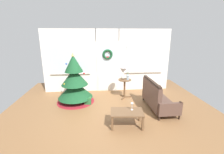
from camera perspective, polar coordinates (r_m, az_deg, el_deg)
name	(u,v)px	position (r m, az deg, el deg)	size (l,w,h in m)	color
ground_plane	(112,113)	(4.93, -0.01, -13.03)	(6.76, 6.76, 0.00)	brown
back_wall_with_door	(107,61)	(6.50, -1.65, 5.96)	(5.20, 0.19, 2.55)	white
christmas_tree	(75,84)	(5.62, -13.37, -2.33)	(1.31, 1.31, 1.76)	#4C331E
settee_sofa	(156,98)	(5.24, 15.85, -7.27)	(0.75, 1.56, 0.96)	black
side_table	(125,85)	(5.91, 4.59, -2.81)	(0.50, 0.48, 0.71)	brown
table_lamp	(123,72)	(5.81, 4.04, 1.90)	(0.28, 0.28, 0.44)	silver
flower_vase	(128,77)	(5.78, 5.73, 0.09)	(0.11, 0.10, 0.35)	#99ADBC
coffee_table	(127,114)	(4.20, 5.41, -13.07)	(0.88, 0.59, 0.41)	brown
wine_glass	(132,105)	(4.21, 7.29, -10.01)	(0.08, 0.08, 0.20)	silver
gift_box	(88,101)	(5.54, -8.81, -8.53)	(0.23, 0.21, 0.23)	#266633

